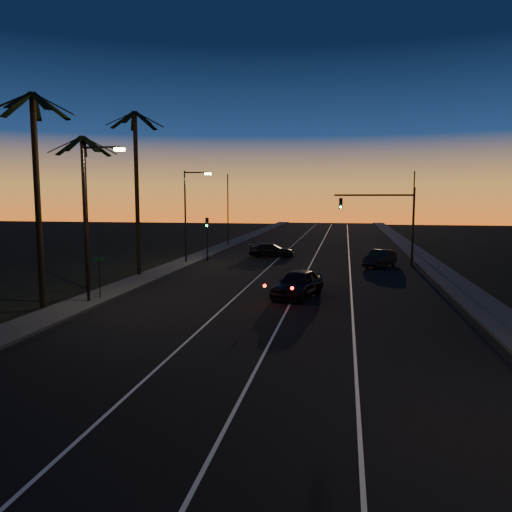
% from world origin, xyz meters
% --- Properties ---
extents(road, '(20.00, 170.00, 0.01)m').
position_xyz_m(road, '(0.00, 30.00, 0.01)').
color(road, black).
rests_on(road, ground).
extents(sidewalk_left, '(2.40, 170.00, 0.16)m').
position_xyz_m(sidewalk_left, '(-11.20, 30.00, 0.08)').
color(sidewalk_left, '#373734').
rests_on(sidewalk_left, ground).
extents(sidewalk_right, '(2.40, 170.00, 0.16)m').
position_xyz_m(sidewalk_right, '(11.20, 30.00, 0.08)').
color(sidewalk_right, '#373734').
rests_on(sidewalk_right, ground).
extents(lane_stripe_left, '(0.12, 160.00, 0.01)m').
position_xyz_m(lane_stripe_left, '(-3.00, 30.00, 0.02)').
color(lane_stripe_left, silver).
rests_on(lane_stripe_left, road).
extents(lane_stripe_mid, '(0.12, 160.00, 0.01)m').
position_xyz_m(lane_stripe_mid, '(0.50, 30.00, 0.02)').
color(lane_stripe_mid, silver).
rests_on(lane_stripe_mid, road).
extents(lane_stripe_right, '(0.12, 160.00, 0.01)m').
position_xyz_m(lane_stripe_right, '(4.00, 30.00, 0.02)').
color(lane_stripe_right, silver).
rests_on(lane_stripe_right, road).
extents(palm_near, '(4.25, 4.16, 11.53)m').
position_xyz_m(palm_near, '(-12.60, 18.00, 7.07)').
color(palm_near, black).
rests_on(palm_near, ground).
extents(palm_mid, '(4.25, 4.16, 10.03)m').
position_xyz_m(palm_mid, '(-13.20, 24.00, 6.25)').
color(palm_mid, black).
rests_on(palm_mid, ground).
extents(palm_far, '(4.25, 4.16, 12.53)m').
position_xyz_m(palm_far, '(-12.20, 30.00, 7.61)').
color(palm_far, black).
rests_on(palm_far, ground).
extents(streetlight_left_near, '(2.55, 0.26, 9.00)m').
position_xyz_m(streetlight_left_near, '(-10.70, 20.00, 5.32)').
color(streetlight_left_near, black).
rests_on(streetlight_left_near, ground).
extents(streetlight_left_far, '(2.55, 0.26, 8.50)m').
position_xyz_m(streetlight_left_far, '(-10.69, 38.00, 5.06)').
color(streetlight_left_far, black).
rests_on(streetlight_left_far, ground).
extents(street_sign, '(0.70, 0.06, 2.60)m').
position_xyz_m(street_sign, '(-10.80, 21.00, 1.66)').
color(street_sign, black).
rests_on(street_sign, ground).
extents(signal_mast, '(7.10, 0.41, 7.00)m').
position_xyz_m(signal_mast, '(7.14, 39.99, 4.78)').
color(signal_mast, black).
rests_on(signal_mast, ground).
extents(signal_post, '(0.28, 0.37, 4.20)m').
position_xyz_m(signal_post, '(-9.50, 39.98, 2.89)').
color(signal_post, black).
rests_on(signal_post, ground).
extents(far_pole_left, '(0.14, 0.14, 9.00)m').
position_xyz_m(far_pole_left, '(-11.00, 55.00, 4.50)').
color(far_pole_left, black).
rests_on(far_pole_left, ground).
extents(far_pole_right, '(0.14, 0.14, 9.00)m').
position_xyz_m(far_pole_right, '(11.00, 52.00, 4.50)').
color(far_pole_right, black).
rests_on(far_pole_right, ground).
extents(lead_car, '(3.37, 5.79, 1.68)m').
position_xyz_m(lead_car, '(0.74, 23.90, 0.85)').
color(lead_car, black).
rests_on(lead_car, road).
extents(right_car, '(3.29, 4.77, 1.49)m').
position_xyz_m(right_car, '(6.63, 38.64, 0.76)').
color(right_car, black).
rests_on(right_car, road).
extents(cross_car, '(4.95, 2.60, 1.37)m').
position_xyz_m(cross_car, '(-3.92, 44.27, 0.70)').
color(cross_car, black).
rests_on(cross_car, road).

